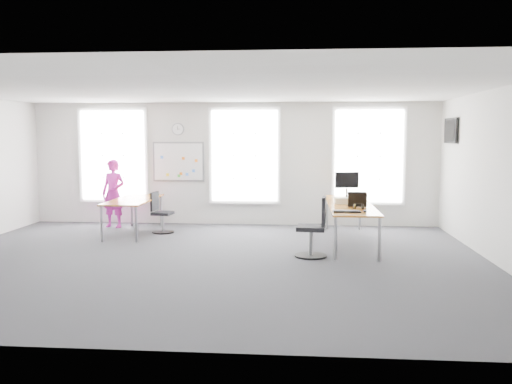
# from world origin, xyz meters

# --- Properties ---
(floor) EXTENTS (10.00, 10.00, 0.00)m
(floor) POSITION_xyz_m (0.00, 0.00, 0.00)
(floor) COLOR #25252A
(floor) RESTS_ON ground
(ceiling) EXTENTS (10.00, 10.00, 0.00)m
(ceiling) POSITION_xyz_m (0.00, 0.00, 3.00)
(ceiling) COLOR white
(ceiling) RESTS_ON ground
(wall_back) EXTENTS (10.00, 0.00, 10.00)m
(wall_back) POSITION_xyz_m (0.00, 4.00, 1.50)
(wall_back) COLOR silver
(wall_back) RESTS_ON ground
(wall_front) EXTENTS (10.00, 0.00, 10.00)m
(wall_front) POSITION_xyz_m (0.00, -4.00, 1.50)
(wall_front) COLOR silver
(wall_front) RESTS_ON ground
(wall_right) EXTENTS (0.00, 10.00, 10.00)m
(wall_right) POSITION_xyz_m (5.00, 0.00, 1.50)
(wall_right) COLOR silver
(wall_right) RESTS_ON ground
(window_left) EXTENTS (1.60, 0.06, 2.20)m
(window_left) POSITION_xyz_m (-3.00, 3.97, 1.70)
(window_left) COLOR white
(window_left) RESTS_ON wall_back
(window_mid) EXTENTS (1.60, 0.06, 2.20)m
(window_mid) POSITION_xyz_m (0.30, 3.97, 1.70)
(window_mid) COLOR white
(window_mid) RESTS_ON wall_back
(window_right) EXTENTS (1.60, 0.06, 2.20)m
(window_right) POSITION_xyz_m (3.30, 3.97, 1.70)
(window_right) COLOR white
(window_right) RESTS_ON wall_back
(desk_right) EXTENTS (0.88, 3.31, 0.80)m
(desk_right) POSITION_xyz_m (2.68, 1.85, 0.75)
(desk_right) COLOR #BD8425
(desk_right) RESTS_ON ground
(desk_left) EXTENTS (0.85, 2.14, 0.78)m
(desk_left) POSITION_xyz_m (-2.06, 2.53, 0.71)
(desk_left) COLOR #BD8425
(desk_left) RESTS_ON ground
(chair_right) EXTENTS (0.59, 0.59, 1.10)m
(chair_right) POSITION_xyz_m (1.93, 0.48, 0.48)
(chair_right) COLOR black
(chair_right) RESTS_ON ground
(chair_left) EXTENTS (0.49, 0.49, 0.92)m
(chair_left) POSITION_xyz_m (-1.49, 2.68, 0.41)
(chair_left) COLOR black
(chair_left) RESTS_ON ground
(person) EXTENTS (0.67, 0.52, 1.63)m
(person) POSITION_xyz_m (-2.79, 3.30, 0.82)
(person) COLOR #CC24A5
(person) RESTS_ON ground
(whiteboard) EXTENTS (1.20, 0.03, 0.90)m
(whiteboard) POSITION_xyz_m (-1.35, 3.97, 1.55)
(whiteboard) COLOR white
(whiteboard) RESTS_ON wall_back
(wall_clock) EXTENTS (0.30, 0.04, 0.30)m
(wall_clock) POSITION_xyz_m (-1.35, 3.97, 2.35)
(wall_clock) COLOR gray
(wall_clock) RESTS_ON wall_back
(tv) EXTENTS (0.06, 0.90, 0.55)m
(tv) POSITION_xyz_m (4.95, 3.00, 2.30)
(tv) COLOR black
(tv) RESTS_ON wall_right
(keyboard) EXTENTS (0.51, 0.21, 0.02)m
(keyboard) POSITION_xyz_m (2.51, 0.61, 0.82)
(keyboard) COLOR black
(keyboard) RESTS_ON desk_right
(mouse) EXTENTS (0.10, 0.13, 0.04)m
(mouse) POSITION_xyz_m (2.84, 0.65, 0.83)
(mouse) COLOR black
(mouse) RESTS_ON desk_right
(lens_cap) EXTENTS (0.07, 0.07, 0.01)m
(lens_cap) POSITION_xyz_m (2.72, 0.87, 0.81)
(lens_cap) COLOR black
(lens_cap) RESTS_ON desk_right
(headphones) EXTENTS (0.19, 0.10, 0.11)m
(headphones) POSITION_xyz_m (2.77, 1.08, 0.86)
(headphones) COLOR black
(headphones) RESTS_ON desk_right
(laptop_sleeve) EXTENTS (0.36, 0.20, 0.29)m
(laptop_sleeve) POSITION_xyz_m (2.78, 1.37, 0.95)
(laptop_sleeve) COLOR black
(laptop_sleeve) RESTS_ON desk_right
(paper_stack) EXTENTS (0.35, 0.27, 0.12)m
(paper_stack) POSITION_xyz_m (2.54, 1.90, 0.86)
(paper_stack) COLOR beige
(paper_stack) RESTS_ON desk_right
(monitor) EXTENTS (0.53, 0.22, 0.59)m
(monitor) POSITION_xyz_m (2.69, 2.78, 1.16)
(monitor) COLOR black
(monitor) RESTS_ON desk_right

